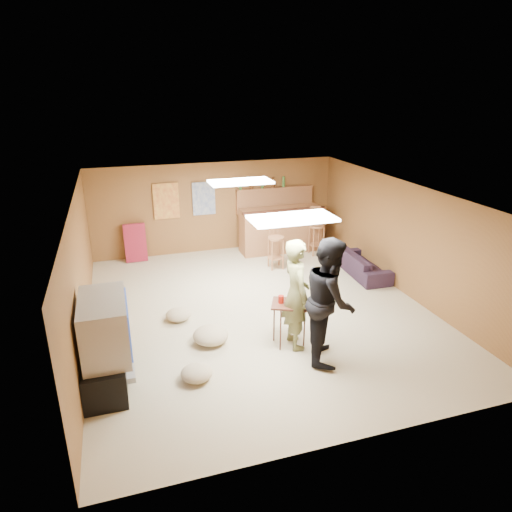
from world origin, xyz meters
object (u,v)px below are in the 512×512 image
object	(u,v)px
person_olive	(296,294)
person_black	(330,300)
bar_counter	(280,230)
tv_body	(105,327)
tray_table	(289,323)
sofa	(363,264)

from	to	relation	value
person_olive	person_black	size ratio (longest dim) A/B	0.93
bar_counter	person_black	size ratio (longest dim) A/B	1.05
bar_counter	person_black	world-z (taller)	person_black
person_olive	person_black	bearing A→B (deg)	-142.91
tv_body	tray_table	world-z (taller)	tv_body
sofa	person_olive	bearing A→B (deg)	134.99
bar_counter	sofa	world-z (taller)	bar_counter
tray_table	person_black	bearing A→B (deg)	-51.51
person_olive	tv_body	bearing A→B (deg)	94.69
bar_counter	person_black	distance (m)	4.84
person_olive	tray_table	bearing A→B (deg)	52.64
person_olive	person_black	xyz separation A→B (m)	(0.34, -0.47, 0.06)
tv_body	tray_table	bearing A→B (deg)	5.21
person_black	sofa	world-z (taller)	person_black
person_olive	sofa	world-z (taller)	person_olive
tv_body	bar_counter	bearing A→B (deg)	47.00
sofa	tv_body	bearing A→B (deg)	117.76
person_olive	person_black	distance (m)	0.58
person_olive	bar_counter	bearing A→B (deg)	-16.45
person_black	tray_table	world-z (taller)	person_black
person_olive	sofa	distance (m)	3.46
tv_body	person_olive	xyz separation A→B (m)	(2.82, 0.19, -0.01)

